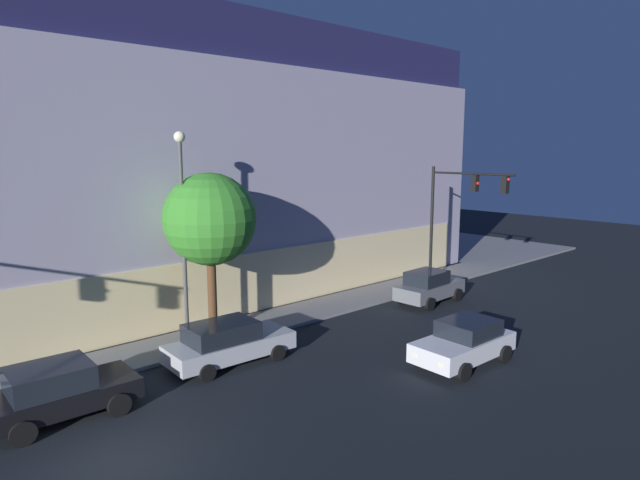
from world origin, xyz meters
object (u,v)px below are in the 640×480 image
object	(u,v)px
car_white	(464,342)
car_grey	(429,287)
sidewalk_tree	(210,220)
car_silver	(228,342)
car_black	(59,391)
modern_building	(152,162)
traffic_light_far_corner	(459,202)
street_lamp_sidewalk	(183,214)

from	to	relation	value
car_white	car_grey	distance (m)	8.27
sidewalk_tree	car_silver	world-z (taller)	sidewalk_tree
car_black	car_silver	world-z (taller)	car_black
car_black	sidewalk_tree	bearing A→B (deg)	22.39
car_black	modern_building	bearing A→B (deg)	57.79
modern_building	car_grey	xyz separation A→B (m)	(5.73, -19.94, -6.30)
traffic_light_far_corner	car_silver	bearing A→B (deg)	-178.73
street_lamp_sidewalk	sidewalk_tree	size ratio (longest dim) A/B	1.23
car_white	car_grey	bearing A→B (deg)	45.65
modern_building	car_grey	size ratio (longest dim) A/B	7.39
sidewalk_tree	car_silver	bearing A→B (deg)	-110.05
street_lamp_sidewalk	car_black	world-z (taller)	street_lamp_sidewalk
car_grey	modern_building	bearing A→B (deg)	106.03
street_lamp_sidewalk	sidewalk_tree	world-z (taller)	street_lamp_sidewalk
sidewalk_tree	car_white	bearing A→B (deg)	-56.76
sidewalk_tree	car_white	world-z (taller)	sidewalk_tree
modern_building	sidewalk_tree	world-z (taller)	modern_building
sidewalk_tree	car_white	distance (m)	11.13
traffic_light_far_corner	car_black	world-z (taller)	traffic_light_far_corner
modern_building	car_white	distance (m)	26.62
modern_building	car_grey	bearing A→B (deg)	-73.97
car_black	car_white	world-z (taller)	car_black
modern_building	car_silver	world-z (taller)	modern_building
car_grey	car_white	bearing A→B (deg)	-134.35
modern_building	car_silver	bearing A→B (deg)	-108.46
modern_building	sidewalk_tree	distance (m)	18.28
car_silver	car_grey	distance (m)	12.37
car_black	car_silver	xyz separation A→B (m)	(6.06, 0.27, -0.05)
modern_building	street_lamp_sidewalk	xyz separation A→B (m)	(-6.89, -17.25, -1.72)
modern_building	car_white	xyz separation A→B (m)	(-0.05, -25.85, -6.33)
sidewalk_tree	car_grey	xyz separation A→B (m)	(11.41, -2.68, -4.26)
car_grey	traffic_light_far_corner	bearing A→B (deg)	7.37
car_black	car_grey	xyz separation A→B (m)	(18.42, 0.21, 0.00)
traffic_light_far_corner	street_lamp_sidewalk	world-z (taller)	street_lamp_sidewalk
traffic_light_far_corner	car_black	size ratio (longest dim) A/B	1.61
modern_building	sidewalk_tree	size ratio (longest dim) A/B	4.54
car_silver	car_grey	bearing A→B (deg)	-0.27
sidewalk_tree	traffic_light_far_corner	bearing A→B (deg)	-8.93
modern_building	car_black	bearing A→B (deg)	-122.21
traffic_light_far_corner	car_grey	bearing A→B (deg)	-172.63
sidewalk_tree	car_black	size ratio (longest dim) A/B	1.62
street_lamp_sidewalk	car_grey	world-z (taller)	street_lamp_sidewalk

